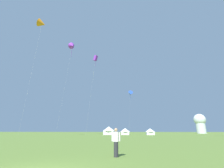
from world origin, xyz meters
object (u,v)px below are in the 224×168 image
(kite_blue_delta, at_px, (130,93))
(observatory_dome, at_px, (200,122))
(festival_tent_left, at_px, (150,131))
(person_spectator, at_px, (116,143))
(kite_orange_delta, at_px, (42,24))
(festival_tent_center, at_px, (109,130))
(kite_purple_delta, at_px, (72,46))
(festival_tent_right, at_px, (125,131))
(kite_purple_box, at_px, (96,58))

(kite_blue_delta, height_order, observatory_dome, kite_blue_delta)
(festival_tent_left, bearing_deg, person_spectator, -100.44)
(person_spectator, bearing_deg, kite_orange_delta, 131.51)
(festival_tent_center, bearing_deg, festival_tent_left, 0.00)
(kite_orange_delta, distance_m, observatory_dome, 91.62)
(festival_tent_center, distance_m, observatory_dome, 58.04)
(kite_purple_delta, bearing_deg, festival_tent_right, 24.75)
(kite_orange_delta, xyz_separation_m, observatory_dome, (67.97, 54.38, -28.61))
(kite_purple_box, distance_m, festival_tent_right, 30.76)
(person_spectator, xyz_separation_m, festival_tent_right, (0.07, 51.95, 0.54))
(kite_blue_delta, height_order, person_spectator, kite_blue_delta)
(kite_purple_delta, distance_m, festival_tent_left, 45.49)
(kite_purple_box, relative_size, observatory_dome, 2.18)
(kite_purple_box, height_order, person_spectator, kite_purple_box)
(kite_orange_delta, xyz_separation_m, festival_tent_right, (25.76, 22.92, -33.23))
(kite_blue_delta, bearing_deg, festival_tent_center, 169.62)
(kite_blue_delta, bearing_deg, festival_tent_left, 12.88)
(person_spectator, distance_m, observatory_dome, 93.65)
(festival_tent_right, distance_m, festival_tent_left, 9.51)
(kite_purple_delta, xyz_separation_m, kite_orange_delta, (-5.36, -13.52, 0.32))
(person_spectator, bearing_deg, festival_tent_left, 79.56)
(kite_orange_delta, height_order, festival_tent_center, kite_orange_delta)
(kite_purple_box, bearing_deg, person_spectator, -75.34)
(kite_orange_delta, distance_m, festival_tent_right, 47.88)
(kite_purple_delta, distance_m, observatory_dome, 79.93)
(kite_purple_delta, distance_m, festival_tent_right, 39.84)
(kite_orange_delta, bearing_deg, kite_blue_delta, 37.06)
(kite_purple_box, height_order, festival_tent_center, kite_purple_box)
(person_spectator, distance_m, festival_tent_center, 52.34)
(kite_purple_delta, height_order, kite_orange_delta, kite_orange_delta)
(festival_tent_center, relative_size, festival_tent_left, 1.30)
(kite_purple_delta, xyz_separation_m, festival_tent_center, (14.02, 9.40, -32.56))
(kite_orange_delta, xyz_separation_m, festival_tent_center, (19.39, 22.92, -32.88))
(kite_purple_box, bearing_deg, kite_orange_delta, -172.87)
(kite_orange_delta, bearing_deg, observatory_dome, 38.66)
(festival_tent_right, relative_size, festival_tent_left, 1.04)
(kite_orange_delta, distance_m, person_spectator, 51.41)
(kite_purple_box, height_order, kite_orange_delta, kite_orange_delta)
(festival_tent_center, bearing_deg, kite_purple_box, -95.14)
(kite_blue_delta, bearing_deg, festival_tent_right, 146.59)
(kite_purple_delta, relative_size, festival_tent_left, 9.67)
(kite_purple_box, xyz_separation_m, festival_tent_right, (8.24, 20.72, -21.18))
(festival_tent_right, bearing_deg, kite_purple_delta, -155.25)
(kite_purple_box, relative_size, festival_tent_left, 6.33)
(kite_purple_box, bearing_deg, festival_tent_left, 49.43)
(kite_orange_delta, height_order, person_spectator, kite_orange_delta)
(kite_orange_delta, bearing_deg, person_spectator, -48.49)
(kite_blue_delta, height_order, festival_tent_left, kite_blue_delta)
(kite_orange_delta, relative_size, festival_tent_right, 9.35)
(kite_purple_delta, relative_size, observatory_dome, 3.33)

